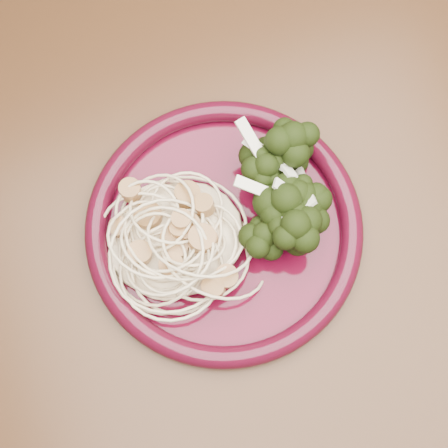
% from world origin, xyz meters
% --- Properties ---
extents(dining_table, '(1.20, 0.80, 0.75)m').
position_xyz_m(dining_table, '(0.00, 0.00, 0.65)').
color(dining_table, '#472814').
rests_on(dining_table, ground).
extents(dinner_plate, '(0.28, 0.28, 0.02)m').
position_xyz_m(dinner_plate, '(0.09, -0.04, 0.76)').
color(dinner_plate, '#440617').
rests_on(dinner_plate, dining_table).
extents(spaghetti_pile, '(0.13, 0.12, 0.03)m').
position_xyz_m(spaghetti_pile, '(0.05, -0.04, 0.77)').
color(spaghetti_pile, beige).
rests_on(spaghetti_pile, dinner_plate).
extents(scallop_cluster, '(0.13, 0.13, 0.04)m').
position_xyz_m(scallop_cluster, '(0.05, -0.04, 0.80)').
color(scallop_cluster, '#AC7A40').
rests_on(scallop_cluster, spaghetti_pile).
extents(broccoli_pile, '(0.11, 0.16, 0.05)m').
position_xyz_m(broccoli_pile, '(0.14, -0.05, 0.78)').
color(broccoli_pile, black).
rests_on(broccoli_pile, dinner_plate).
extents(onion_garnish, '(0.07, 0.10, 0.05)m').
position_xyz_m(onion_garnish, '(0.14, -0.05, 0.81)').
color(onion_garnish, silver).
rests_on(onion_garnish, broccoli_pile).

